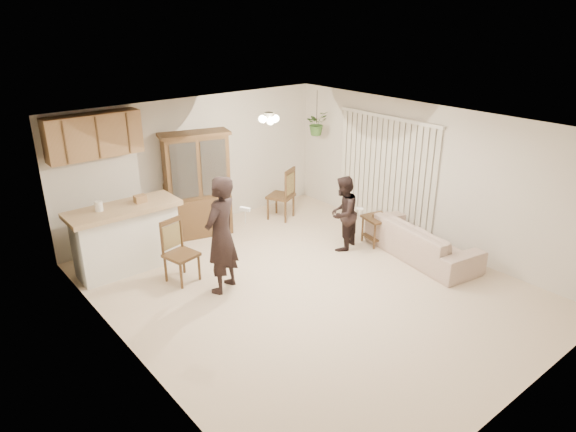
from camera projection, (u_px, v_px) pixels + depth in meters
floor at (309, 288)px, 7.88m from camera, size 6.50×6.50×0.00m
ceiling at (311, 126)px, 6.94m from camera, size 5.50×6.50×0.02m
wall_back at (196, 163)px, 9.73m from camera, size 5.50×0.02×2.50m
wall_front at (528, 306)px, 5.08m from camera, size 5.50×0.02×2.50m
wall_left at (128, 269)px, 5.79m from camera, size 0.02×6.50×2.50m
wall_right at (427, 176)px, 9.02m from camera, size 0.02×6.50×2.50m
breakfast_bar at (127, 241)px, 8.28m from camera, size 1.60×0.55×1.00m
bar_top at (123, 209)px, 8.08m from camera, size 1.75×0.70×0.08m
upper_cabinets at (94, 136)px, 8.17m from camera, size 1.50×0.34×0.70m
vertical_blinds at (385, 172)px, 9.70m from camera, size 0.06×2.30×2.10m
ceiling_fixture at (269, 118)px, 7.95m from camera, size 0.36×0.36×0.20m
hanging_plant at (317, 123)px, 10.25m from camera, size 0.43×0.37×0.48m
plant_cord at (317, 107)px, 10.13m from camera, size 0.01×0.01×0.65m
sofa at (422, 237)px, 8.74m from camera, size 1.03×1.97×0.73m
adult at (221, 235)px, 7.51m from camera, size 0.78×0.67×1.80m
child at (343, 213)px, 8.93m from camera, size 0.80×0.71×1.35m
china_hutch at (198, 186)px, 9.40m from camera, size 1.32×0.79×1.96m
side_table at (377, 230)px, 9.28m from camera, size 0.56×0.56×0.57m
chair_bar at (182, 264)px, 7.99m from camera, size 0.53×0.53×1.00m
chair_hutch_left at (180, 223)px, 9.53m from camera, size 0.54×0.54×1.02m
chair_hutch_right at (281, 204)px, 10.39m from camera, size 0.63×0.63×1.07m
controller_adult at (245, 209)px, 7.16m from camera, size 0.11×0.16×0.05m
controller_child at (360, 209)px, 8.73m from camera, size 0.07×0.12×0.04m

